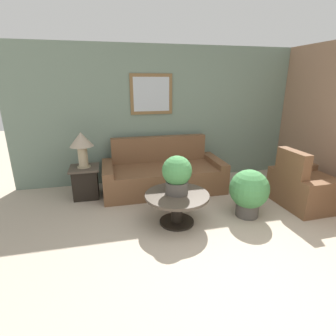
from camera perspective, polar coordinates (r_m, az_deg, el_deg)
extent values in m
plane|color=tan|center=(3.14, 20.50, -21.55)|extent=(20.00, 20.00, 0.00)
cube|color=slate|center=(5.36, 3.23, 11.37)|extent=(6.51, 0.06, 2.60)
cube|color=brown|center=(5.14, -3.64, 15.73)|extent=(0.80, 0.03, 0.74)
cube|color=#B2BCC6|center=(5.13, -3.62, 15.72)|extent=(0.68, 0.01, 0.62)
cube|color=brown|center=(4.88, -0.95, -2.32)|extent=(1.83, 0.97, 0.45)
cube|color=brown|center=(5.12, -1.95, 4.20)|extent=(1.83, 0.16, 0.49)
cube|color=brown|center=(4.77, -12.86, -2.69)|extent=(0.18, 0.97, 0.55)
cube|color=brown|center=(5.16, 10.03, -0.86)|extent=(0.18, 0.97, 0.55)
cube|color=brown|center=(4.91, 28.03, -4.51)|extent=(0.92, 0.63, 0.45)
cube|color=brown|center=(4.51, 25.47, 0.39)|extent=(0.18, 0.61, 0.49)
cube|color=brown|center=(4.64, 31.33, -5.66)|extent=(0.91, 0.21, 0.55)
cube|color=brown|center=(5.15, 25.24, -2.43)|extent=(0.91, 0.21, 0.55)
cylinder|color=black|center=(3.89, 1.91, -11.57)|extent=(0.50, 0.50, 0.03)
cylinder|color=black|center=(3.79, 1.94, -8.88)|extent=(0.16, 0.16, 0.38)
cylinder|color=#473D33|center=(3.70, 1.98, -5.98)|extent=(0.91, 0.91, 0.04)
cube|color=black|center=(4.81, -17.47, -3.13)|extent=(0.42, 0.42, 0.52)
cube|color=#473D33|center=(4.72, -17.78, -0.01)|extent=(0.49, 0.49, 0.03)
cylinder|color=tan|center=(4.71, -17.82, 0.31)|extent=(0.22, 0.22, 0.02)
cylinder|color=tan|center=(4.66, -18.04, 2.45)|extent=(0.16, 0.16, 0.35)
cone|color=gray|center=(4.59, -18.40, 5.95)|extent=(0.39, 0.39, 0.24)
cylinder|color=#4C4742|center=(3.69, 1.93, -4.18)|extent=(0.32, 0.32, 0.18)
sphere|color=#428447|center=(3.60, 1.97, -0.57)|extent=(0.42, 0.42, 0.42)
cylinder|color=#4C4742|center=(4.20, 16.83, -8.52)|extent=(0.34, 0.34, 0.22)
sphere|color=#428447|center=(4.07, 17.26, -4.39)|extent=(0.58, 0.58, 0.58)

